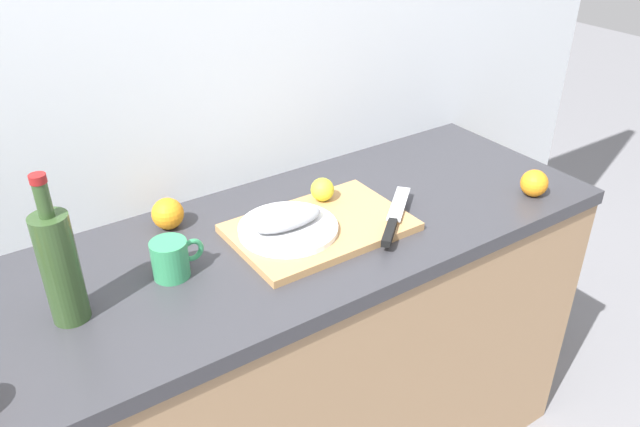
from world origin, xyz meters
TOP-DOWN VIEW (x-y plane):
  - back_wall at (0.00, 0.33)m, footprint 3.20×0.05m
  - kitchen_counter at (0.00, 0.00)m, footprint 2.00×0.60m
  - cutting_board at (0.22, -0.03)m, footprint 0.44×0.29m
  - white_plate at (0.14, -0.01)m, footprint 0.24×0.24m
  - fish_fillet at (0.14, -0.01)m, footprint 0.18×0.08m
  - chef_knife at (0.37, -0.13)m, footprint 0.24×0.21m
  - lemon_0 at (0.30, 0.07)m, footprint 0.06×0.06m
  - wine_bottle at (-0.38, -0.02)m, footprint 0.07×0.07m
  - coffee_mug_0 at (-0.15, -0.00)m, footprint 0.12×0.08m
  - orange_0 at (0.81, -0.20)m, footprint 0.07×0.07m
  - orange_3 at (-0.08, 0.20)m, footprint 0.08×0.08m

SIDE VIEW (x-z plane):
  - kitchen_counter at x=0.00m, z-range 0.00..0.90m
  - cutting_board at x=0.22m, z-range 0.90..0.92m
  - white_plate at x=0.14m, z-range 0.92..0.93m
  - chef_knife at x=0.37m, z-range 0.92..0.94m
  - orange_0 at x=0.81m, z-range 0.90..0.97m
  - orange_3 at x=-0.08m, z-range 0.90..0.98m
  - coffee_mug_0 at x=-0.15m, z-range 0.90..0.99m
  - lemon_0 at x=0.30m, z-range 0.92..0.98m
  - fish_fillet at x=0.14m, z-range 0.94..0.97m
  - wine_bottle at x=-0.38m, z-range 0.87..1.19m
  - back_wall at x=0.00m, z-range 0.00..2.50m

